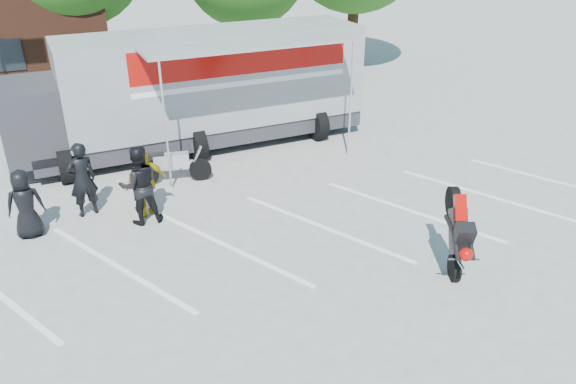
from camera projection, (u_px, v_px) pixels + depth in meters
ground at (230, 271)px, 11.82m from camera, size 100.00×100.00×0.00m
parking_bay_lines at (218, 247)px, 12.66m from camera, size 18.09×13.33×0.01m
transporter_truck at (204, 145)px, 18.31m from camera, size 11.72×6.34×3.60m
parked_motorcycle at (175, 182)px, 15.77m from camera, size 2.20×0.99×1.11m
stunt_bike_rider at (446, 262)px, 12.13m from camera, size 1.33×1.83×1.95m
spectator_leather_a at (25, 204)px, 12.77m from camera, size 0.84×0.58×1.65m
spectator_leather_b at (82, 180)px, 13.66m from camera, size 0.80×0.64×1.91m
spectator_leather_c at (139, 185)px, 13.30m from camera, size 0.98×0.78×1.97m
spectator_hivis at (146, 182)px, 13.66m from camera, size 1.13×0.74×1.78m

